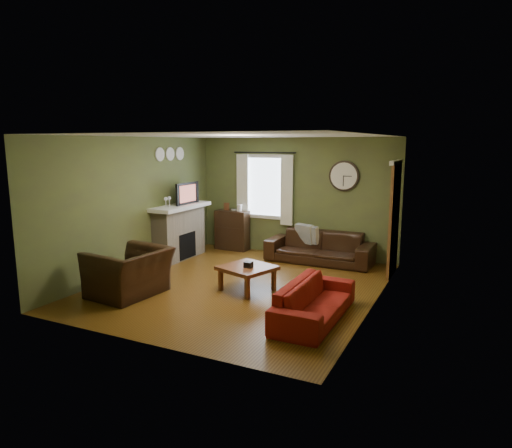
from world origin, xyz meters
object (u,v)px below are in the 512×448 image
at_px(sofa_brown, 319,247).
at_px(sofa_red, 315,301).
at_px(bookshelf, 232,230).
at_px(coffee_table, 247,278).
at_px(armchair, 129,272).

xyz_separation_m(sofa_brown, sofa_red, (0.92, -3.05, -0.05)).
bearing_deg(sofa_red, sofa_brown, 16.70).
height_order(bookshelf, coffee_table, bookshelf).
xyz_separation_m(sofa_brown, armchair, (-2.17, -3.38, 0.06)).
distance_m(sofa_brown, sofa_red, 3.19).
bearing_deg(sofa_brown, armchair, -122.68).
xyz_separation_m(sofa_brown, coffee_table, (-0.53, -2.32, -0.11)).
distance_m(sofa_red, coffee_table, 1.61).
distance_m(bookshelf, sofa_red, 4.54).
distance_m(sofa_red, armchair, 3.10).
bearing_deg(bookshelf, coffee_table, -56.57).
xyz_separation_m(sofa_red, coffee_table, (-1.44, 0.73, -0.06)).
bearing_deg(sofa_red, coffee_table, 63.21).
bearing_deg(sofa_brown, bookshelf, 174.01).
distance_m(armchair, coffee_table, 1.96).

